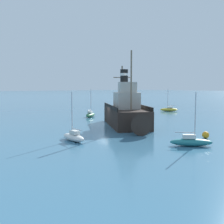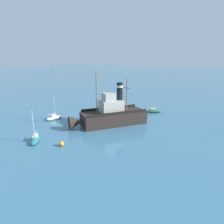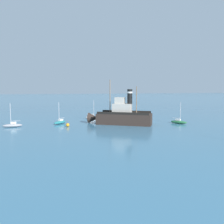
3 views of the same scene
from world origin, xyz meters
TOP-DOWN VIEW (x-y plane):
  - ground_plane at (0.00, 0.00)m, footprint 600.00×600.00m
  - old_tugboat at (-0.79, 3.13)m, footprint 10.29×14.09m
  - sailboat_white at (10.36, 7.43)m, footprint 1.33×3.86m
  - sailboat_teal at (3.45, 16.34)m, footprint 3.47×3.46m
  - sailboat_green at (-3.76, -9.55)m, footprint 3.72×3.13m
  - mooring_buoy at (-0.97, 15.09)m, footprint 0.73×0.73m

SIDE VIEW (x-z plane):
  - ground_plane at x=0.00m, z-range 0.00..0.00m
  - mooring_buoy at x=-0.97m, z-range 0.00..0.73m
  - sailboat_white at x=10.36m, z-range -2.02..2.88m
  - sailboat_teal at x=3.45m, z-range -2.02..2.88m
  - sailboat_green at x=-3.76m, z-range -2.02..2.88m
  - old_tugboat at x=-0.79m, z-range -3.12..6.78m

